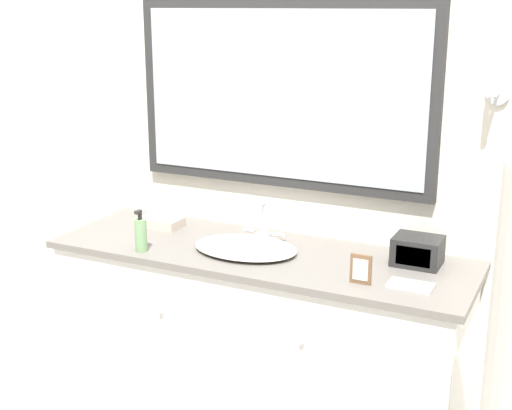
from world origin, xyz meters
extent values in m
cube|color=silver|center=(0.00, 0.64, 1.27)|extent=(8.00, 0.06, 2.55)
cube|color=#282828|center=(-0.03, 0.59, 1.53)|extent=(1.38, 0.04, 0.81)
cube|color=#9EA8B2|center=(-0.03, 0.57, 1.53)|extent=(1.29, 0.01, 0.72)
cylinder|color=silver|center=(0.87, 0.60, 1.58)|extent=(0.09, 0.01, 0.09)
cylinder|color=silver|center=(0.87, 0.55, 1.58)|extent=(0.02, 0.10, 0.02)
cylinder|color=white|center=(0.87, 0.50, 1.65)|extent=(0.02, 0.02, 0.14)
cube|color=white|center=(0.00, 0.32, 0.44)|extent=(1.75, 0.55, 0.87)
cube|color=#66605B|center=(0.00, 0.32, 0.89)|extent=(1.80, 0.59, 0.03)
sphere|color=silver|center=(-0.32, 0.03, 0.68)|extent=(0.02, 0.02, 0.02)
sphere|color=silver|center=(0.32, 0.03, 0.68)|extent=(0.02, 0.02, 0.02)
ellipsoid|color=silver|center=(-0.05, 0.29, 0.92)|extent=(0.45, 0.32, 0.03)
cylinder|color=silver|center=(-0.05, 0.47, 0.92)|extent=(0.06, 0.06, 0.03)
cylinder|color=silver|center=(-0.05, 0.47, 1.00)|extent=(0.02, 0.02, 0.14)
cylinder|color=silver|center=(-0.05, 0.43, 1.07)|extent=(0.02, 0.07, 0.02)
cylinder|color=white|center=(-0.13, 0.47, 0.93)|extent=(0.05, 0.02, 0.02)
cylinder|color=white|center=(0.02, 0.47, 0.93)|extent=(0.05, 0.02, 0.02)
cylinder|color=#709966|center=(-0.45, 0.10, 0.97)|extent=(0.05, 0.05, 0.14)
cylinder|color=black|center=(-0.45, 0.10, 1.06)|extent=(0.02, 0.02, 0.04)
cube|color=black|center=(-0.45, 0.09, 1.08)|extent=(0.02, 0.03, 0.01)
cube|color=black|center=(0.64, 0.45, 0.96)|extent=(0.19, 0.15, 0.11)
cube|color=black|center=(0.64, 0.38, 0.96)|extent=(0.14, 0.01, 0.08)
cube|color=brown|center=(0.50, 0.15, 0.96)|extent=(0.08, 0.01, 0.11)
cube|color=beige|center=(0.50, 0.15, 0.96)|extent=(0.06, 0.00, 0.08)
cube|color=#B7A899|center=(-0.56, 0.43, 0.92)|extent=(0.19, 0.13, 0.04)
cube|color=#ADADB2|center=(0.67, 0.20, 0.91)|extent=(0.17, 0.10, 0.01)
camera|label=1|loc=(1.23, -2.24, 1.91)|focal=50.00mm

